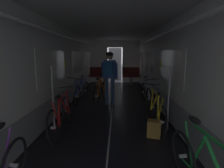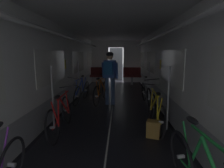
% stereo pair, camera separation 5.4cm
% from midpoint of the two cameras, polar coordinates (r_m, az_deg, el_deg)
% --- Properties ---
extents(train_car_shell, '(3.14, 12.34, 2.57)m').
position_cam_midpoint_polar(train_car_shell, '(5.35, 0.40, 9.88)').
color(train_car_shell, black).
rests_on(train_car_shell, ground).
extents(bench_seat_far_left, '(0.98, 0.51, 0.95)m').
position_cam_midpoint_polar(bench_seat_far_left, '(9.94, -3.94, 3.10)').
color(bench_seat_far_left, gray).
rests_on(bench_seat_far_left, ground).
extents(bench_seat_far_right, '(0.98, 0.51, 0.95)m').
position_cam_midpoint_polar(bench_seat_far_right, '(9.90, 6.48, 3.04)').
color(bench_seat_far_right, gray).
rests_on(bench_seat_far_right, ground).
extents(bicycle_red, '(0.44, 1.69, 0.96)m').
position_cam_midpoint_polar(bicycle_red, '(3.98, -15.60, -9.60)').
color(bicycle_red, black).
rests_on(bicycle_red, ground).
extents(bicycle_yellow, '(0.44, 1.69, 0.95)m').
position_cam_midpoint_polar(bicycle_yellow, '(4.20, 14.11, -8.50)').
color(bicycle_yellow, black).
rests_on(bicycle_yellow, ground).
extents(bicycle_silver, '(0.44, 1.69, 0.95)m').
position_cam_midpoint_polar(bicycle_silver, '(6.02, 11.09, -2.96)').
color(bicycle_silver, black).
rests_on(bicycle_silver, ground).
extents(bicycle_blue, '(0.50, 1.69, 0.96)m').
position_cam_midpoint_polar(bicycle_blue, '(6.31, -9.33, -2.36)').
color(bicycle_blue, black).
rests_on(bicycle_blue, ground).
extents(person_cyclist_aisle, '(0.56, 0.43, 1.73)m').
position_cam_midpoint_polar(person_cyclist_aisle, '(5.83, -0.49, 3.68)').
color(person_cyclist_aisle, '#384C75').
rests_on(person_cyclist_aisle, ground).
extents(bicycle_orange_in_aisle, '(0.51, 1.67, 0.94)m').
position_cam_midpoint_polar(bicycle_orange_in_aisle, '(6.22, -3.21, -2.39)').
color(bicycle_orange_in_aisle, black).
rests_on(bicycle_orange_in_aisle, ground).
extents(backpack_on_floor, '(0.31, 0.27, 0.34)m').
position_cam_midpoint_polar(backpack_on_floor, '(3.83, 13.36, -13.67)').
color(backpack_on_floor, olive).
rests_on(backpack_on_floor, ground).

